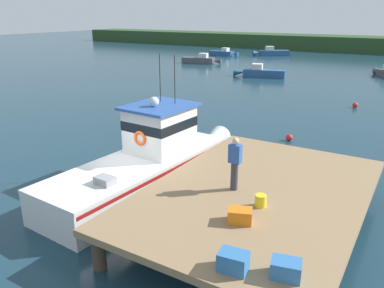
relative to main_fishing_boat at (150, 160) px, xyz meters
The scene contains 15 objects.
ground_plane 1.24m from the main_fishing_boat, 108.97° to the right, with size 200.00×200.00×0.00m, color #193847.
dock 4.62m from the main_fishing_boat, ahead, with size 6.00×9.00×1.20m.
main_fishing_boat is the anchor object (origin of this frame).
crate_single_by_cleat 7.23m from the main_fishing_boat, 39.11° to the right, with size 0.60×0.44×0.41m, color #3370B2.
crate_single_far 7.84m from the main_fishing_boat, 32.48° to the right, with size 0.60×0.44×0.37m, color #3370B2.
crate_stack_mid_dock 5.61m from the main_fishing_boat, 28.81° to the right, with size 0.60×0.44×0.36m, color orange.
bait_bucket 5.30m from the main_fishing_boat, 17.96° to the right, with size 0.32×0.32×0.34m, color yellow.
deckhand_by_the_boat 4.21m from the main_fishing_boat, 14.64° to the right, with size 0.36×0.22×1.63m.
moored_boat_mid_harbor 46.97m from the main_fishing_boat, 113.55° to the left, with size 4.71×1.40×1.19m.
moored_boat_near_channel 37.26m from the main_fishing_boat, 117.14° to the left, with size 5.19×2.22×1.30m.
moored_boat_far_left 27.50m from the main_fishing_boat, 103.22° to the left, with size 5.27×2.35×1.32m.
moored_boat_outer_mooring 48.55m from the main_fishing_boat, 104.94° to the left, with size 5.04×4.15×1.39m.
mooring_buoy_channel_marker 18.08m from the main_fishing_boat, 75.92° to the left, with size 0.36×0.36×0.36m, color red.
mooring_buoy_inshore 8.52m from the main_fishing_boat, 70.64° to the left, with size 0.34×0.34×0.34m, color red.
far_shoreline 61.32m from the main_fishing_boat, 90.22° to the left, with size 120.00×8.00×2.40m, color #284723.
Camera 1 is at (8.64, -10.11, 6.27)m, focal length 36.37 mm.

